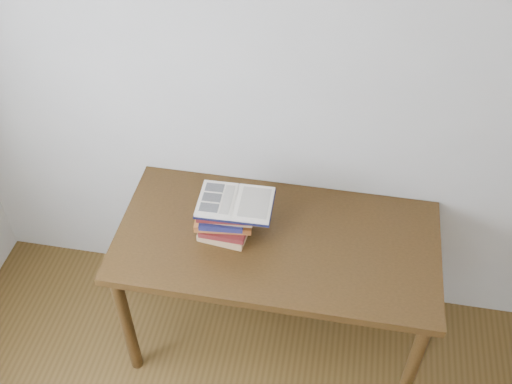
# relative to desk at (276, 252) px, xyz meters

# --- Properties ---
(desk) EXTENTS (1.46, 0.73, 0.78)m
(desk) POSITION_rel_desk_xyz_m (0.00, 0.00, 0.00)
(desk) COLOR #412910
(desk) RESTS_ON ground
(book_stack) EXTENTS (0.28, 0.21, 0.19)m
(book_stack) POSITION_rel_desk_xyz_m (-0.23, -0.00, 0.19)
(book_stack) COLOR #A57D55
(book_stack) RESTS_ON desk
(open_book) EXTENTS (0.33, 0.23, 0.03)m
(open_book) POSITION_rel_desk_xyz_m (-0.19, 0.00, 0.30)
(open_book) COLOR black
(open_book) RESTS_ON book_stack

